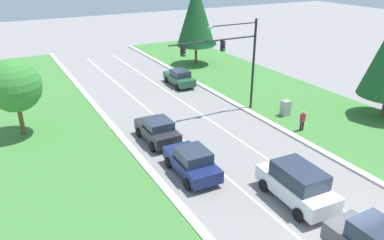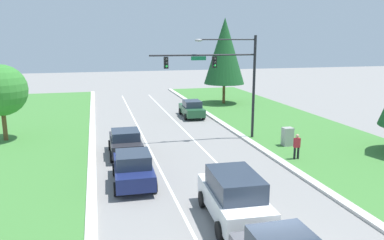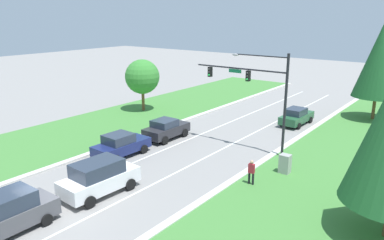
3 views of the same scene
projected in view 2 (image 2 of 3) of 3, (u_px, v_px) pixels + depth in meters
traffic_signal_mast at (225, 71)px, 27.21m from camera, size 7.93×0.41×7.75m
charcoal_sedan at (125, 142)px, 24.38m from camera, size 2.14×4.25×1.73m
white_suv at (234, 196)px, 15.55m from camera, size 2.41×4.83×2.09m
forest_sedan at (192, 109)px, 36.48m from camera, size 2.07×4.55×1.66m
navy_sedan at (133, 168)px, 19.48m from camera, size 2.22×4.51×1.77m
utility_cabinet at (287, 137)px, 26.41m from camera, size 0.70×0.60×1.38m
pedestrian at (297, 146)px, 23.36m from camera, size 0.40×0.25×1.69m
conifer_near_right_tree at (225, 51)px, 42.79m from camera, size 4.67×4.67×9.87m
oak_near_left_tree at (1, 90)px, 27.17m from camera, size 3.75×3.75×5.71m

